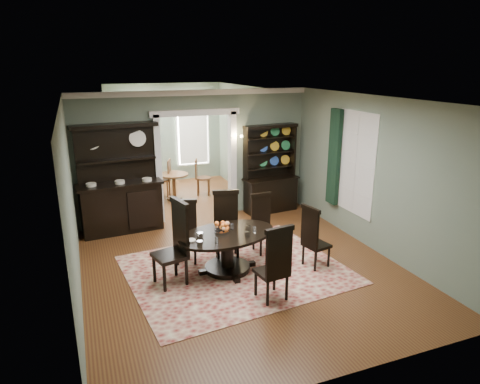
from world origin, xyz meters
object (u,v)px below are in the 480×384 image
at_px(dining_table, 227,245).
at_px(welsh_dresser, 270,180).
at_px(sideboard, 120,195).
at_px(parlor_table, 174,183).

height_order(dining_table, welsh_dresser, welsh_dresser).
xyz_separation_m(dining_table, sideboard, (-1.53, 2.67, 0.33)).
bearing_deg(sideboard, welsh_dresser, -3.88).
bearing_deg(dining_table, welsh_dresser, 40.55).
bearing_deg(dining_table, parlor_table, 77.58).
height_order(dining_table, sideboard, sideboard).
xyz_separation_m(welsh_dresser, parlor_table, (-2.05, 1.75, -0.31)).
distance_m(sideboard, parlor_table, 2.42).
distance_m(dining_table, welsh_dresser, 3.44).
distance_m(welsh_dresser, parlor_table, 2.71).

